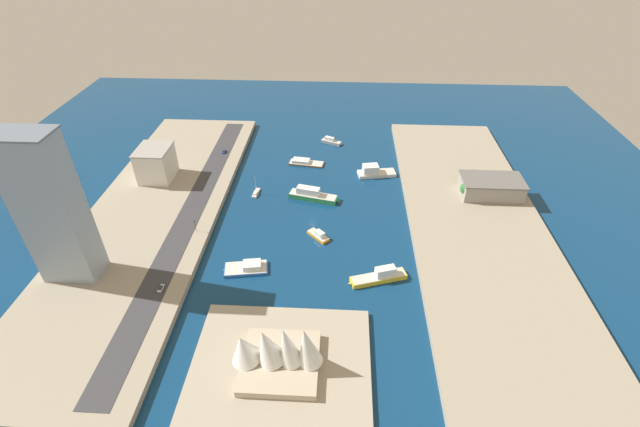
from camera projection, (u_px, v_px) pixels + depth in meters
name	position (u px, v px, depth m)	size (l,w,h in m)	color
ground_plane	(312.00, 221.00, 237.52)	(440.00, 440.00, 0.00)	navy
quay_west	(476.00, 224.00, 232.76)	(70.00, 240.00, 3.37)	#9E937F
quay_east	(154.00, 214.00, 240.31)	(70.00, 240.00, 3.37)	#9E937F
peninsula_point	(281.00, 366.00, 163.29)	(66.40, 55.53, 2.00)	#A89E89
road_strip	(191.00, 212.00, 238.38)	(12.45, 228.00, 0.15)	#38383D
yacht_sleek_gray	(331.00, 141.00, 311.50)	(15.58, 9.85, 4.42)	#999EA3
sailboat_small_white	(256.00, 193.00, 258.87)	(3.65, 10.79, 11.53)	white
catamaran_blue	(248.00, 267.00, 206.09)	(21.51, 12.34, 4.03)	blue
water_taxi_orange	(318.00, 235.00, 225.71)	(12.22, 12.33, 4.11)	orange
ferry_yellow_fast	(380.00, 276.00, 200.30)	(27.47, 13.65, 6.62)	yellow
ferry_green_doubledeck	(312.00, 195.00, 253.76)	(30.31, 13.32, 7.09)	#2D8C4C
ferry_white_commuter	(374.00, 172.00, 275.36)	(25.28, 12.58, 7.16)	silver
barge_flat_brown	(304.00, 162.00, 287.92)	(23.56, 10.74, 2.97)	brown
hotel_broad_white	(156.00, 163.00, 262.48)	(18.91, 22.25, 19.49)	silver
tower_tall_glass	(51.00, 210.00, 180.45)	(24.33, 14.98, 69.32)	#8C9EB2
carpark_squat_concrete	(491.00, 187.00, 249.90)	(34.30, 19.98, 10.19)	gray
van_white	(161.00, 288.00, 191.21)	(1.92, 4.37, 1.51)	black
hatchback_blue	(224.00, 151.00, 293.45)	(2.01, 4.57, 1.63)	black
traffic_light_waterfront	(195.00, 224.00, 222.87)	(0.36, 0.36, 6.50)	black
opera_landmark	(277.00, 351.00, 158.13)	(34.83, 27.86, 20.69)	#BCAD93
park_tree_cluster	(470.00, 182.00, 253.21)	(14.25, 22.32, 9.21)	brown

